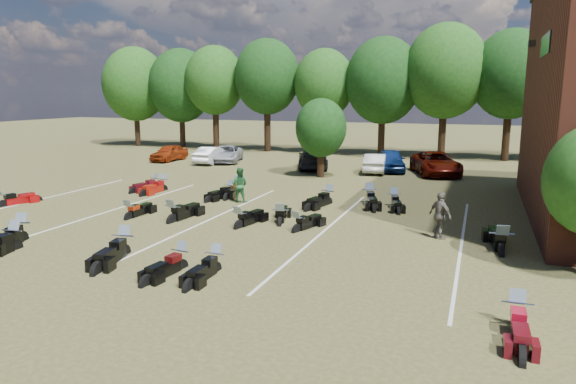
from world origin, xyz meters
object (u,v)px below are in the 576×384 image
at_px(car_0, 169,153).
at_px(person_grey, 440,215).
at_px(person_green, 240,185).
at_px(motorcycle_14, 155,189).
at_px(car_4, 391,160).
at_px(motorcycle_3, 124,255).
at_px(motorcycle_7, 3,207).

distance_m(car_0, person_grey, 26.79).
bearing_deg(person_grey, person_green, 21.41).
xyz_separation_m(person_grey, motorcycle_14, (-15.55, 4.87, -0.87)).
relative_size(car_4, person_green, 2.58).
xyz_separation_m(motorcycle_3, motorcycle_7, (-10.04, 4.11, 0.00)).
bearing_deg(person_green, car_4, -117.41).
distance_m(car_4, motorcycle_3, 22.49).
bearing_deg(person_grey, motorcycle_3, 71.14).
bearing_deg(person_green, person_grey, 155.08).
height_order(car_0, motorcycle_3, car_0).
relative_size(car_0, motorcycle_3, 1.55).
bearing_deg(motorcycle_3, person_grey, 18.44).
bearing_deg(motorcycle_7, car_4, -112.19).
distance_m(motorcycle_3, motorcycle_7, 10.85).
distance_m(motorcycle_3, motorcycle_14, 12.14).
bearing_deg(car_4, motorcycle_14, -147.76).
height_order(person_grey, motorcycle_14, person_grey).
height_order(motorcycle_3, motorcycle_14, motorcycle_3).
bearing_deg(car_4, motorcycle_3, -116.43).
height_order(car_4, motorcycle_3, car_4).
bearing_deg(car_4, person_grey, -88.32).
height_order(car_4, motorcycle_14, car_4).
bearing_deg(car_4, car_0, 168.44).
relative_size(person_green, motorcycle_7, 0.78).
height_order(person_green, motorcycle_3, person_green).
distance_m(car_0, motorcycle_3, 24.59).
bearing_deg(motorcycle_3, car_4, 64.91).
bearing_deg(person_green, motorcycle_14, -20.83).
relative_size(motorcycle_3, motorcycle_7, 1.12).
relative_size(car_4, motorcycle_3, 1.80).
height_order(car_4, motorcycle_7, car_4).
height_order(car_0, motorcycle_7, car_0).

